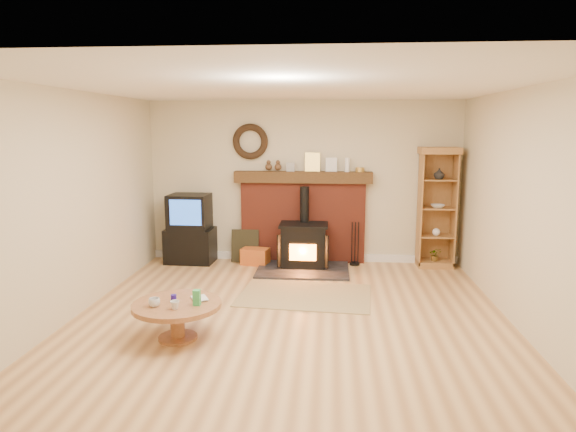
# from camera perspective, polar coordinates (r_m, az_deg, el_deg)

# --- Properties ---
(ground) EXTENTS (5.50, 5.50, 0.00)m
(ground) POSITION_cam_1_polar(r_m,az_deg,el_deg) (5.95, 0.17, -11.62)
(ground) COLOR #A87646
(ground) RESTS_ON ground
(room_shell) EXTENTS (5.02, 5.52, 2.61)m
(room_shell) POSITION_cam_1_polar(r_m,az_deg,el_deg) (5.65, 0.08, 5.17)
(room_shell) COLOR beige
(room_shell) RESTS_ON ground
(chimney_breast) EXTENTS (2.20, 0.22, 1.78)m
(chimney_breast) POSITION_cam_1_polar(r_m,az_deg,el_deg) (8.31, 1.67, 0.31)
(chimney_breast) COLOR maroon
(chimney_breast) RESTS_ON ground
(wood_stove) EXTENTS (1.40, 1.00, 1.26)m
(wood_stove) POSITION_cam_1_polar(r_m,az_deg,el_deg) (8.01, 1.74, -3.43)
(wood_stove) COLOR black
(wood_stove) RESTS_ON ground
(area_rug) EXTENTS (1.79, 1.30, 0.01)m
(area_rug) POSITION_cam_1_polar(r_m,az_deg,el_deg) (6.79, 1.89, -8.79)
(area_rug) COLOR brown
(area_rug) RESTS_ON ground
(tv_unit) EXTENTS (0.78, 0.57, 1.12)m
(tv_unit) POSITION_cam_1_polar(r_m,az_deg,el_deg) (8.46, -10.83, -1.54)
(tv_unit) COLOR black
(tv_unit) RESTS_ON ground
(curio_cabinet) EXTENTS (0.60, 0.43, 1.88)m
(curio_cabinet) POSITION_cam_1_polar(r_m,az_deg,el_deg) (8.33, 16.17, 0.91)
(curio_cabinet) COLOR #946230
(curio_cabinet) RESTS_ON ground
(firelog_box) EXTENTS (0.47, 0.35, 0.26)m
(firelog_box) POSITION_cam_1_polar(r_m,az_deg,el_deg) (8.26, -3.65, -4.51)
(firelog_box) COLOR #C47525
(firelog_box) RESTS_ON ground
(leaning_painting) EXTENTS (0.45, 0.12, 0.53)m
(leaning_painting) POSITION_cam_1_polar(r_m,az_deg,el_deg) (8.40, -4.80, -3.33)
(leaning_painting) COLOR black
(leaning_painting) RESTS_ON ground
(fire_tools) EXTENTS (0.16, 0.16, 0.70)m
(fire_tools) POSITION_cam_1_polar(r_m,az_deg,el_deg) (8.28, 7.43, -4.53)
(fire_tools) COLOR black
(fire_tools) RESTS_ON ground
(coffee_table) EXTENTS (0.92, 0.92, 0.55)m
(coffee_table) POSITION_cam_1_polar(r_m,az_deg,el_deg) (5.50, -12.25, -10.13)
(coffee_table) COLOR brown
(coffee_table) RESTS_ON ground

